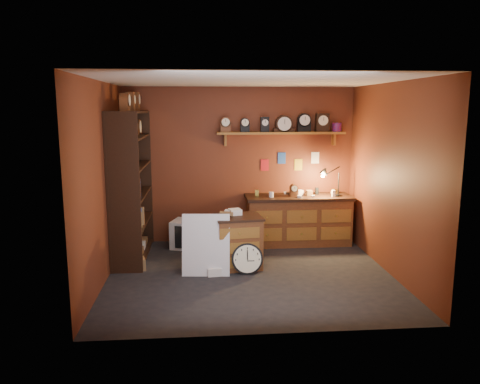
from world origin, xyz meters
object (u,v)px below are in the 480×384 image
shelving_unit (129,179)px  big_round_clock (247,259)px  workbench (298,217)px  low_cabinet (238,240)px

shelving_unit → big_round_clock: 2.25m
workbench → big_round_clock: (-1.03, -1.44, -0.25)m
shelving_unit → big_round_clock: size_ratio=5.72×
workbench → low_cabinet: 1.62m
shelving_unit → low_cabinet: bearing=-21.5°
workbench → low_cabinet: workbench is taller
low_cabinet → workbench: bearing=38.0°
big_round_clock → shelving_unit: bearing=151.7°
workbench → low_cabinet: bearing=-134.9°
low_cabinet → big_round_clock: (0.11, -0.29, -0.20)m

